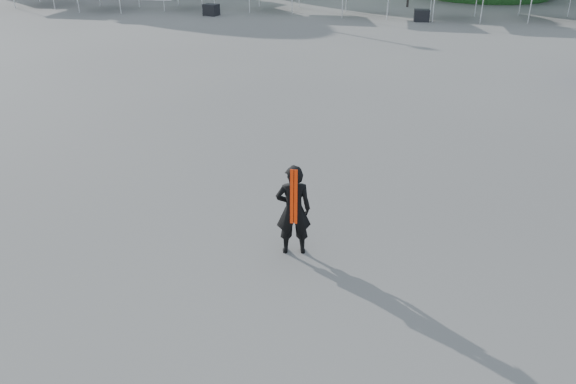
# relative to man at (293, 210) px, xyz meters

# --- Properties ---
(ground) EXTENTS (120.00, 120.00, 0.00)m
(ground) POSITION_rel_man_xyz_m (-0.47, 0.83, -0.92)
(ground) COLOR #474442
(ground) RESTS_ON ground
(man) EXTENTS (0.75, 0.57, 1.83)m
(man) POSITION_rel_man_xyz_m (0.00, 0.00, 0.00)
(man) COLOR black
(man) RESTS_ON ground
(crate_west) EXTENTS (1.06, 0.91, 0.70)m
(crate_west) POSITION_rel_man_xyz_m (-9.93, 26.83, -0.56)
(crate_west) COLOR black
(crate_west) RESTS_ON ground
(crate_mid) EXTENTS (0.92, 0.73, 0.69)m
(crate_mid) POSITION_rel_man_xyz_m (3.30, 26.99, -0.57)
(crate_mid) COLOR black
(crate_mid) RESTS_ON ground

